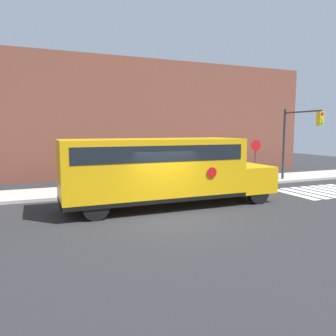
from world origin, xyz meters
TOP-DOWN VIEW (x-y plane):
  - ground_plane at (0.00, 0.00)m, footprint 60.00×60.00m
  - sidewalk_strip at (0.00, 6.50)m, footprint 44.00×3.00m
  - building_backdrop at (0.00, 13.00)m, footprint 32.00×4.00m
  - crosswalk_stripes at (9.82, 2.00)m, footprint 4.70×3.20m
  - school_bus at (0.32, 1.98)m, footprint 9.46×2.57m
  - stop_sign at (7.99, 5.65)m, footprint 0.68×0.10m
  - traffic_light at (10.28, 4.70)m, footprint 0.28×3.05m

SIDE VIEW (x-z plane):
  - ground_plane at x=0.00m, z-range 0.00..0.00m
  - crosswalk_stripes at x=9.82m, z-range 0.00..0.01m
  - sidewalk_strip at x=0.00m, z-range 0.00..0.15m
  - school_bus at x=0.32m, z-range 0.22..3.18m
  - stop_sign at x=7.99m, z-range 0.42..3.13m
  - traffic_light at x=10.28m, z-range 0.78..5.44m
  - building_backdrop at x=0.00m, z-range 0.00..8.27m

